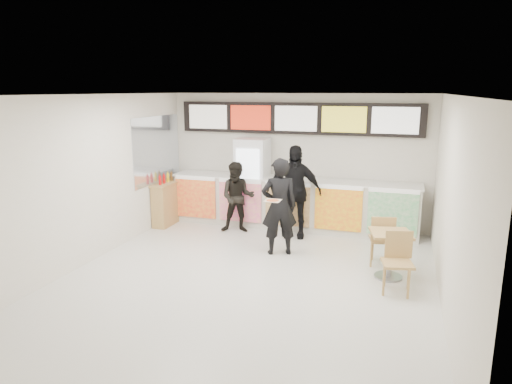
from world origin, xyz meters
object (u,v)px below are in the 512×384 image
at_px(service_counter, 291,203).
at_px(drinks_fridge, 252,182).
at_px(condiment_ledge, 166,203).
at_px(customer_mid, 294,192).
at_px(customer_left, 238,197).
at_px(customer_main, 279,207).
at_px(cafe_table, 390,246).

distance_m(service_counter, drinks_fridge, 1.03).
distance_m(drinks_fridge, condiment_ledge, 2.06).
relative_size(service_counter, customer_mid, 2.83).
bearing_deg(customer_mid, customer_left, 172.89).
xyz_separation_m(customer_main, customer_mid, (0.02, 1.11, 0.06)).
bearing_deg(cafe_table, drinks_fridge, 130.94).
bearing_deg(service_counter, customer_main, -84.23).
relative_size(customer_left, cafe_table, 0.94).
height_order(service_counter, drinks_fridge, drinks_fridge).
bearing_deg(service_counter, drinks_fridge, 179.01).
distance_m(drinks_fridge, customer_main, 2.05).
xyz_separation_m(drinks_fridge, cafe_table, (3.16, -2.27, -0.45)).
xyz_separation_m(service_counter, customer_left, (-1.05, -0.65, 0.21)).
xyz_separation_m(customer_left, cafe_table, (3.27, -1.60, -0.23)).
bearing_deg(customer_mid, drinks_fridge, 141.80).
distance_m(service_counter, condiment_ledge, 2.89).
bearing_deg(service_counter, customer_left, -148.23).
xyz_separation_m(customer_mid, condiment_ledge, (-3.01, -0.04, -0.48)).
xyz_separation_m(drinks_fridge, customer_main, (1.11, -1.73, -0.07)).
height_order(customer_main, customer_mid, customer_mid).
bearing_deg(condiment_ledge, drinks_fridge, 19.30).
distance_m(service_counter, customer_mid, 0.75).
bearing_deg(drinks_fridge, customer_left, -100.02).
height_order(service_counter, condiment_ledge, condiment_ledge).
xyz_separation_m(drinks_fridge, condiment_ledge, (-1.89, -0.66, -0.50)).
bearing_deg(condiment_ledge, service_counter, 12.86).
bearing_deg(drinks_fridge, service_counter, -0.99).
bearing_deg(customer_left, customer_main, -55.46).
relative_size(drinks_fridge, condiment_ledge, 1.70).
height_order(service_counter, customer_mid, customer_mid).
height_order(customer_mid, cafe_table, customer_mid).
bearing_deg(condiment_ledge, customer_left, -0.27).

